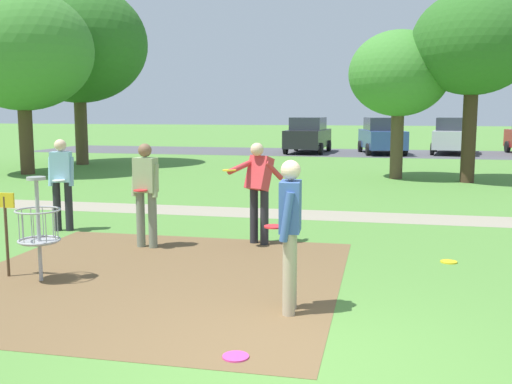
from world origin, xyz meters
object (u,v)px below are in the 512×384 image
Objects in this scene: frisbee_near_basket at (236,357)px; parked_car_leftmost at (308,135)px; player_foreground_watching at (62,179)px; tree_mid_center at (399,74)px; frisbee_far_right at (449,262)px; disc_golf_basket at (35,225)px; player_waiting_right at (258,186)px; tree_near_left at (78,44)px; player_waiting_left at (146,189)px; tree_near_right at (21,50)px; player_throwing at (290,227)px; tree_mid_left at (473,44)px; parked_car_center_left at (382,136)px; parked_car_center_right at (453,136)px.

parked_car_leftmost reaches higher than frisbee_near_basket.
tree_mid_center is (6.23, 9.99, 2.40)m from player_foreground_watching.
disc_golf_basket is at bearing -158.68° from frisbee_far_right.
tree_near_left is (-10.13, 12.84, 3.87)m from player_waiting_right.
tree_mid_center is at bearing 69.09° from player_waiting_left.
tree_near_right is (-13.20, 9.64, 4.25)m from frisbee_far_right.
player_foreground_watching is 6.95m from frisbee_far_right.
player_throwing is 6.98× the size of frisbee_far_right.
player_waiting_right is at bearing -51.72° from tree_near_left.
tree_mid_left is at bearing 75.05° from frisbee_near_basket.
player_waiting_left is at bearing -58.08° from tree_near_left.
player_waiting_left reaches higher than disc_golf_basket.
player_foreground_watching is 1.00× the size of player_throwing.
player_foreground_watching is at bearing -105.13° from parked_car_center_left.
frisbee_far_right is at bearing -7.80° from player_foreground_watching.
disc_golf_basket is 3.51m from player_throwing.
tree_mid_center reaches higher than player_waiting_left.
tree_near_left is 1.52× the size of tree_mid_center.
player_waiting_left and player_waiting_right have the same top height.
tree_mid_center is 11.43m from parked_car_center_left.
tree_near_right reaches higher than frisbee_far_right.
disc_golf_basket is 26.18m from parked_car_center_right.
frisbee_near_basket is 17.99m from tree_near_right.
player_waiting_right is (-1.04, 3.26, 0.02)m from player_throwing.
tree_near_left reaches higher than tree_near_right.
parked_car_leftmost is 3.78m from parked_car_center_left.
player_throwing is at bearing -36.53° from player_foreground_watching.
disc_golf_basket is at bearing -56.61° from tree_near_right.
parked_car_center_right reaches higher than player_throwing.
frisbee_near_basket is 0.05× the size of tree_mid_center.
player_waiting_right is at bearing 48.41° from disc_golf_basket.
parked_car_leftmost reaches higher than player_foreground_watching.
frisbee_near_basket is at bearing -84.26° from parked_car_leftmost.
parked_car_center_left is at bearing 84.89° from player_waiting_right.
tree_near_left is (-8.39, 13.46, 3.89)m from player_waiting_left.
player_waiting_left is at bearing -110.91° from tree_mid_center.
tree_mid_center reaches higher than disc_golf_basket.
parked_car_center_left and parked_car_center_right have the same top height.
parked_car_center_right is at bearing 72.52° from player_waiting_left.
tree_mid_center is at bearing 69.56° from disc_golf_basket.
tree_mid_left is 1.32× the size of parked_car_center_right.
parked_car_center_left is at bearing 87.96° from player_throwing.
player_foreground_watching reaches higher than disc_golf_basket.
parked_car_center_left is (5.72, 21.15, -0.05)m from player_foreground_watching.
player_waiting_right is 0.27× the size of tree_near_right.
player_throwing is 1.00× the size of player_waiting_left.
player_waiting_left is 0.39× the size of parked_car_center_right.
player_foreground_watching is 14.55m from tree_near_left.
tree_mid_center is (4.18, 10.94, 2.40)m from player_waiting_left.
player_foreground_watching is 6.98× the size of frisbee_far_right.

